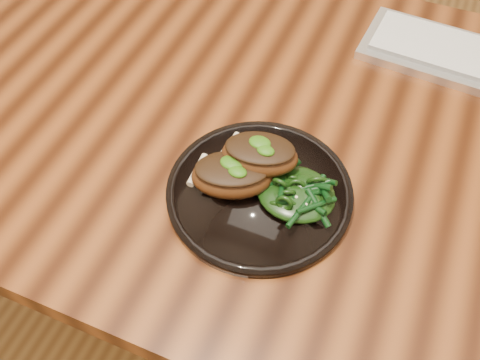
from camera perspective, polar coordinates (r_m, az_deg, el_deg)
name	(u,v)px	position (r m, az deg, el deg)	size (l,w,h in m)	color
desk	(305,162)	(0.89, 6.90, 1.88)	(1.60, 0.80, 0.75)	black
plate	(259,192)	(0.74, 2.08, -1.29)	(0.26, 0.26, 0.02)	black
lamb_chop_front	(232,175)	(0.72, -0.91, 0.55)	(0.13, 0.11, 0.05)	#49240E
lamb_chop_back	(259,154)	(0.72, 2.07, 2.77)	(0.12, 0.09, 0.05)	#49240E
herb_smear	(253,153)	(0.77, 1.37, 2.90)	(0.08, 0.05, 0.01)	#194707
greens_heap	(297,191)	(0.71, 6.05, -1.12)	(0.11, 0.10, 0.04)	black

